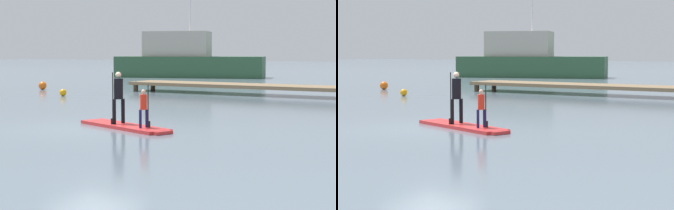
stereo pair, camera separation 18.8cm
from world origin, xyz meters
The scene contains 8 objects.
ground_plane centered at (0.00, 0.00, 0.00)m, with size 240.00×240.00×0.00m, color slate.
paddleboard_near centered at (0.80, 0.49, 0.05)m, with size 3.77×1.94×0.10m.
paddler_adult centered at (0.47, 0.59, 1.00)m, with size 0.35×0.48×1.57m.
paddler_child_solo centered at (1.66, 0.21, 0.72)m, with size 0.25×0.38×1.24m.
fishing_boat_white_large centered at (-15.11, 31.82, 1.54)m, with size 13.60×7.57×9.88m.
floating_dock centered at (-2.14, 15.04, 0.46)m, with size 12.94×2.41×0.56m.
mooring_buoy_near centered at (-13.98, 12.44, 0.24)m, with size 0.49×0.49×0.49m, color orange.
mooring_buoy_mid centered at (-9.41, 9.14, 0.18)m, with size 0.36×0.36×0.36m, color orange.
Camera 1 is at (11.05, -13.69, 2.28)m, focal length 62.77 mm.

